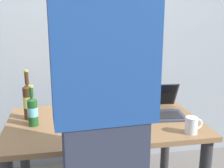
{
  "coord_description": "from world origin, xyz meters",
  "views": [
    {
      "loc": [
        -0.27,
        -1.73,
        1.43
      ],
      "look_at": [
        0.05,
        0.0,
        0.99
      ],
      "focal_mm": 44.55,
      "sensor_mm": 36.0,
      "label": 1
    }
  ],
  "objects": [
    {
      "name": "person_figure",
      "position": [
        -0.09,
        -0.57,
        0.94
      ],
      "size": [
        0.46,
        0.3,
        1.81
      ],
      "color": "#2D3347",
      "rests_on": "ground"
    },
    {
      "name": "laptop",
      "position": [
        0.41,
        0.07,
        0.78
      ],
      "size": [
        0.35,
        0.37,
        0.2
      ],
      "color": "#383D4C",
      "rests_on": "desk"
    },
    {
      "name": "back_wall",
      "position": [
        0.0,
        0.84,
        1.3
      ],
      "size": [
        6.0,
        0.1,
        2.6
      ],
      "primitive_type": "cube",
      "color": "#99A3AD",
      "rests_on": "ground"
    },
    {
      "name": "coffee_mug",
      "position": [
        0.48,
        -0.3,
        0.79
      ],
      "size": [
        0.11,
        0.07,
        0.1
      ],
      "color": "white",
      "rests_on": "desk"
    },
    {
      "name": "beer_bottle_green",
      "position": [
        -0.46,
        0.0,
        0.84
      ],
      "size": [
        0.06,
        0.06,
        0.26
      ],
      "color": "#1E5123",
      "rests_on": "desk"
    },
    {
      "name": "desk",
      "position": [
        0.0,
        0.0,
        0.6
      ],
      "size": [
        1.28,
        0.77,
        0.74
      ],
      "color": "olive",
      "rests_on": "ground"
    },
    {
      "name": "beer_bottle_brown",
      "position": [
        -0.49,
        0.12,
        0.86
      ],
      "size": [
        0.07,
        0.07,
        0.34
      ],
      "color": "#472B14",
      "rests_on": "desk"
    }
  ]
}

